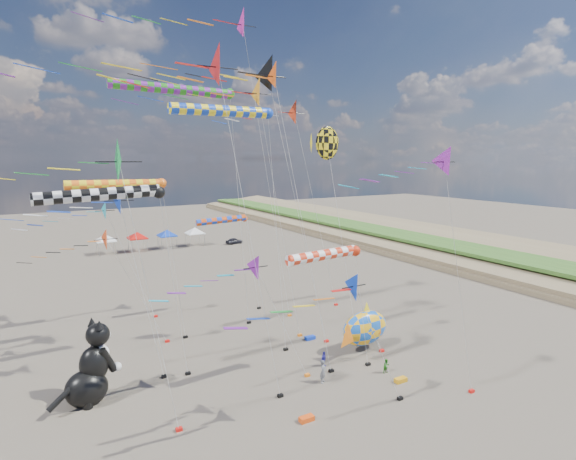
% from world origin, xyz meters
% --- Properties ---
extents(ground, '(260.00, 260.00, 0.00)m').
position_xyz_m(ground, '(0.00, 0.00, 0.00)').
color(ground, brown).
rests_on(ground, ground).
extents(delta_kite_0, '(10.72, 1.83, 16.31)m').
position_xyz_m(delta_kite_0, '(3.25, 0.97, 15.01)').
color(delta_kite_0, purple).
rests_on(delta_kite_0, ground).
extents(delta_kite_1, '(9.41, 1.89, 10.47)m').
position_xyz_m(delta_kite_1, '(-11.51, 19.50, 9.20)').
color(delta_kite_1, '#EA3803').
rests_on(delta_kite_1, ground).
extents(delta_kite_2, '(16.64, 2.80, 28.16)m').
position_xyz_m(delta_kite_2, '(-0.07, 19.82, 26.47)').
color(delta_kite_2, '#E223A1').
rests_on(delta_kite_2, ground).
extents(delta_kite_3, '(15.18, 2.69, 21.96)m').
position_xyz_m(delta_kite_3, '(-8.15, 6.88, 20.34)').
color(delta_kite_3, red).
rests_on(delta_kite_3, ground).
extents(delta_kite_4, '(15.12, 3.10, 23.33)m').
position_xyz_m(delta_kite_4, '(0.44, 12.72, 21.55)').
color(delta_kite_4, black).
rests_on(delta_kite_4, ground).
extents(delta_kite_5, '(14.08, 2.49, 21.75)m').
position_xyz_m(delta_kite_5, '(-1.63, 14.97, 20.21)').
color(delta_kite_5, orange).
rests_on(delta_kite_5, ground).
extents(delta_kite_6, '(10.30, 2.13, 13.86)m').
position_xyz_m(delta_kite_6, '(-12.45, 13.34, 12.48)').
color(delta_kite_6, '#0E33B4').
rests_on(delta_kite_6, ground).
extents(delta_kite_7, '(10.65, 1.84, 9.35)m').
position_xyz_m(delta_kite_7, '(-1.01, 2.68, 8.05)').
color(delta_kite_7, '#0830B7').
rests_on(delta_kite_7, ground).
extents(delta_kite_8, '(11.91, 2.65, 21.22)m').
position_xyz_m(delta_kite_8, '(6.76, 20.19, 19.66)').
color(delta_kite_8, red).
rests_on(delta_kite_8, ground).
extents(delta_kite_9, '(10.92, 1.85, 11.89)m').
position_xyz_m(delta_kite_9, '(-11.54, 26.19, 10.59)').
color(delta_kite_9, '#23B7CA').
rests_on(delta_kite_9, ground).
extents(delta_kite_10, '(10.63, 2.41, 16.64)m').
position_xyz_m(delta_kite_10, '(-13.33, 6.54, 15.17)').
color(delta_kite_10, '#13973B').
rests_on(delta_kite_10, ground).
extents(delta_kite_11, '(13.11, 1.94, 21.73)m').
position_xyz_m(delta_kite_11, '(-3.95, 8.07, 20.35)').
color(delta_kite_11, '#F75611').
rests_on(delta_kite_11, ground).
extents(delta_kite_12, '(9.84, 1.90, 9.54)m').
position_xyz_m(delta_kite_12, '(-4.19, 8.38, 8.24)').
color(delta_kite_12, purple).
rests_on(delta_kite_12, ground).
extents(windsock_0, '(6.60, 0.65, 9.94)m').
position_xyz_m(windsock_0, '(0.02, 23.32, 9.53)').
color(windsock_0, '#D5460F').
rests_on(windsock_0, ground).
extents(windsock_1, '(11.57, 0.86, 21.46)m').
position_xyz_m(windsock_1, '(-5.07, 20.02, 20.96)').
color(windsock_1, '#218618').
rests_on(windsock_1, ground).
extents(windsock_2, '(8.79, 0.82, 13.92)m').
position_xyz_m(windsock_2, '(-10.00, 19.62, 13.45)').
color(windsock_2, orange).
rests_on(windsock_2, ground).
extents(windsock_3, '(9.00, 0.81, 19.18)m').
position_xyz_m(windsock_3, '(-3.79, 13.00, 18.69)').
color(windsock_3, '#123BBD').
rests_on(windsock_3, ground).
extents(windsock_4, '(7.29, 0.77, 9.41)m').
position_xyz_m(windsock_4, '(1.11, 7.55, 8.97)').
color(windsock_4, red).
rests_on(windsock_4, ground).
extents(windsock_5, '(9.11, 0.83, 13.71)m').
position_xyz_m(windsock_5, '(-12.05, 12.92, 13.24)').
color(windsock_5, black).
rests_on(windsock_5, ground).
extents(angelfish_kite, '(3.74, 3.02, 18.03)m').
position_xyz_m(angelfish_kite, '(4.51, 12.84, 16.58)').
color(angelfish_kite, yellow).
rests_on(angelfish_kite, ground).
extents(cat_inflatable, '(4.46, 3.39, 5.39)m').
position_xyz_m(cat_inflatable, '(-13.72, 12.43, 2.70)').
color(cat_inflatable, black).
rests_on(cat_inflatable, ground).
extents(fish_inflatable, '(5.79, 2.98, 4.07)m').
position_xyz_m(fish_inflatable, '(6.52, 9.87, 1.89)').
color(fish_inflatable, blue).
rests_on(fish_inflatable, ground).
extents(person_adult, '(0.71, 0.68, 1.64)m').
position_xyz_m(person_adult, '(0.58, 7.10, 0.82)').
color(person_adult, gray).
rests_on(person_adult, ground).
extents(child_green, '(0.54, 0.43, 1.08)m').
position_xyz_m(child_green, '(5.39, 5.93, 0.54)').
color(child_green, '#1F7518').
rests_on(child_green, ground).
extents(child_blue, '(0.73, 0.56, 1.16)m').
position_xyz_m(child_blue, '(2.03, 9.11, 0.58)').
color(child_blue, '#322EAC').
rests_on(child_blue, ground).
extents(kite_bag_0, '(0.90, 0.44, 0.30)m').
position_xyz_m(kite_bag_0, '(-2.92, 3.70, 0.15)').
color(kite_bag_0, '#EF4A10').
rests_on(kite_bag_0, ground).
extents(kite_bag_1, '(0.90, 0.44, 0.30)m').
position_xyz_m(kite_bag_1, '(5.34, 4.42, 0.15)').
color(kite_bag_1, orange).
rests_on(kite_bag_1, ground).
extents(kite_bag_2, '(0.90, 0.44, 0.30)m').
position_xyz_m(kite_bag_2, '(3.89, 13.89, 0.15)').
color(kite_bag_2, '#1437CA').
rests_on(kite_bag_2, ground).
extents(tent_row, '(19.20, 4.20, 3.80)m').
position_xyz_m(tent_row, '(1.50, 60.00, 3.15)').
color(tent_row, white).
rests_on(tent_row, ground).
extents(parked_car, '(3.40, 1.80, 1.10)m').
position_xyz_m(parked_car, '(15.74, 58.00, 0.55)').
color(parked_car, '#26262D').
rests_on(parked_car, ground).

